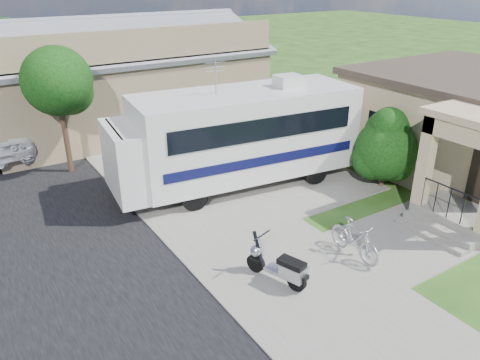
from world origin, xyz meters
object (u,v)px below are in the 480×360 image
motorhome (237,134)px  scooter (280,267)px  garden_hose (415,220)px  bicycle (354,241)px  shrub (386,147)px

motorhome → scooter: motorhome is taller
motorhome → garden_hose: size_ratio=18.92×
bicycle → garden_hose: bicycle is taller
scooter → garden_hose: (5.19, 0.21, -0.40)m
scooter → garden_hose: size_ratio=3.67×
motorhome → garden_hose: motorhome is taller
motorhome → shrub: size_ratio=3.05×
scooter → shrub: bearing=4.1°
shrub → bicycle: shrub is taller
motorhome → bicycle: (0.06, -5.50, -1.33)m
motorhome → scooter: (-2.22, -5.37, -1.34)m
motorhome → scooter: bearing=-106.0°
garden_hose → bicycle: bearing=-173.4°
garden_hose → scooter: bearing=-177.7°
shrub → bicycle: 5.00m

